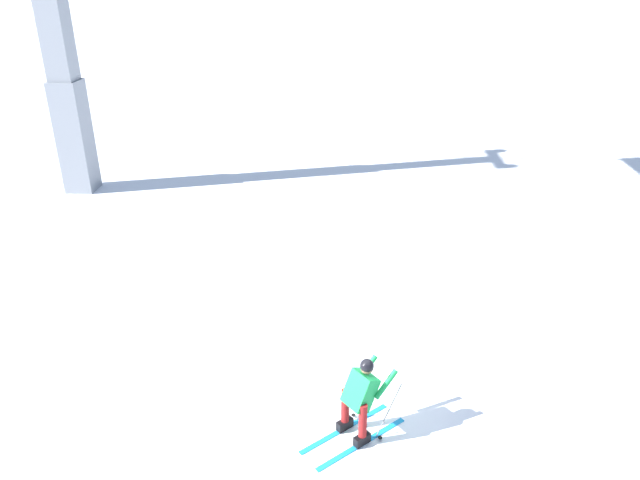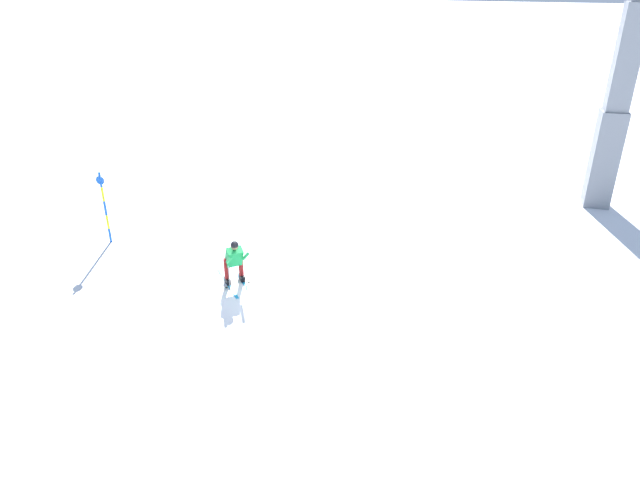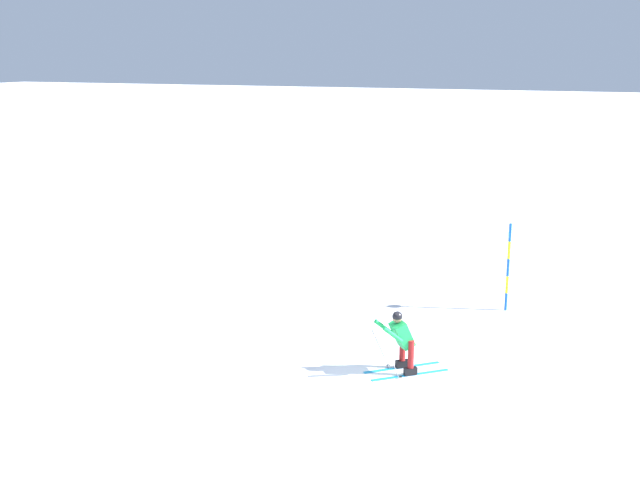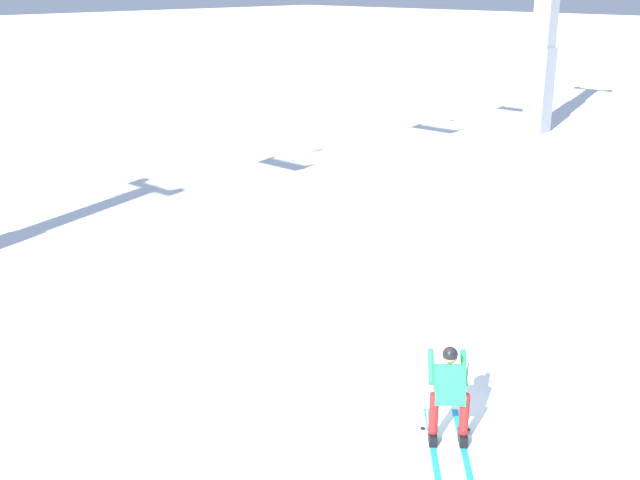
{
  "view_description": "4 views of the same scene",
  "coord_description": "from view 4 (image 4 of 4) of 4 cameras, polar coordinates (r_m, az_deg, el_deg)",
  "views": [
    {
      "loc": [
        -0.16,
        -8.1,
        6.89
      ],
      "look_at": [
        -0.72,
        1.45,
        2.33
      ],
      "focal_mm": 33.6,
      "sensor_mm": 36.0,
      "label": 1
    },
    {
      "loc": [
        12.89,
        5.18,
        8.14
      ],
      "look_at": [
        0.48,
        1.76,
        1.9
      ],
      "focal_mm": 32.45,
      "sensor_mm": 36.0,
      "label": 2
    },
    {
      "loc": [
        -4.05,
        13.81,
        6.6
      ],
      "look_at": [
        0.92,
        1.6,
        3.36
      ],
      "focal_mm": 42.81,
      "sensor_mm": 36.0,
      "label": 3
    },
    {
      "loc": [
        -8.04,
        -6.0,
        6.18
      ],
      "look_at": [
        -0.1,
        1.56,
        2.45
      ],
      "focal_mm": 43.35,
      "sensor_mm": 36.0,
      "label": 4
    }
  ],
  "objects": [
    {
      "name": "lift_tower_far",
      "position": [
        33.68,
        16.31,
        15.23
      ],
      "size": [
        0.88,
        2.42,
        11.0
      ],
      "color": "gray",
      "rests_on": "ground_plane"
    },
    {
      "name": "skier_carving_main",
      "position": [
        11.03,
        9.51,
        -10.89
      ],
      "size": [
        1.67,
        1.55,
        1.48
      ],
      "color": "#198CCC",
      "rests_on": "ground_plane"
    },
    {
      "name": "ground_plane",
      "position": [
        11.78,
        5.97,
        -12.96
      ],
      "size": [
        260.0,
        260.0,
        0.0
      ],
      "primitive_type": "plane",
      "color": "white"
    }
  ]
}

